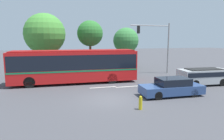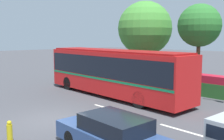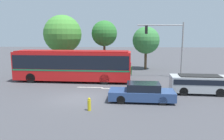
{
  "view_description": "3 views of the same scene",
  "coord_description": "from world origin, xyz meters",
  "px_view_note": "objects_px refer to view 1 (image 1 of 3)",
  "views": [
    {
      "loc": [
        -3.51,
        -13.6,
        4.3
      ],
      "look_at": [
        0.99,
        2.8,
        1.65
      ],
      "focal_mm": 32.18,
      "sensor_mm": 36.0,
      "label": 1
    },
    {
      "loc": [
        11.32,
        -6.69,
        4.07
      ],
      "look_at": [
        -1.89,
        5.92,
        1.83
      ],
      "focal_mm": 42.78,
      "sensor_mm": 36.0,
      "label": 2
    },
    {
      "loc": [
        3.62,
        -15.86,
        4.82
      ],
      "look_at": [
        2.41,
        2.94,
        1.75
      ],
      "focal_mm": 34.68,
      "sensor_mm": 36.0,
      "label": 3
    }
  ],
  "objects_px": {
    "suv_left_lane": "(203,75)",
    "sedan_foreground": "(172,87)",
    "traffic_light_pole": "(159,40)",
    "street_tree_right": "(126,41)",
    "city_bus": "(75,64)",
    "street_tree_centre": "(90,34)",
    "street_tree_left": "(45,34)",
    "fire_hydrant": "(140,103)"
  },
  "relations": [
    {
      "from": "city_bus",
      "to": "street_tree_centre",
      "type": "xyz_separation_m",
      "value": [
        2.64,
        6.82,
        3.14
      ]
    },
    {
      "from": "street_tree_left",
      "to": "fire_hydrant",
      "type": "bearing_deg",
      "value": -68.49
    },
    {
      "from": "suv_left_lane",
      "to": "street_tree_centre",
      "type": "xyz_separation_m",
      "value": [
        -8.93,
        10.83,
        4.07
      ]
    },
    {
      "from": "city_bus",
      "to": "traffic_light_pole",
      "type": "distance_m",
      "value": 11.09
    },
    {
      "from": "street_tree_right",
      "to": "fire_hydrant",
      "type": "relative_size",
      "value": 6.91
    },
    {
      "from": "sedan_foreground",
      "to": "street_tree_right",
      "type": "bearing_deg",
      "value": -94.14
    },
    {
      "from": "sedan_foreground",
      "to": "street_tree_centre",
      "type": "height_order",
      "value": "street_tree_centre"
    },
    {
      "from": "traffic_light_pole",
      "to": "sedan_foreground",
      "type": "bearing_deg",
      "value": 67.64
    },
    {
      "from": "traffic_light_pole",
      "to": "street_tree_left",
      "type": "distance_m",
      "value": 14.19
    },
    {
      "from": "street_tree_left",
      "to": "sedan_foreground",
      "type": "bearing_deg",
      "value": -54.22
    },
    {
      "from": "street_tree_right",
      "to": "sedan_foreground",
      "type": "bearing_deg",
      "value": -95.93
    },
    {
      "from": "traffic_light_pole",
      "to": "fire_hydrant",
      "type": "distance_m",
      "value": 14.07
    },
    {
      "from": "suv_left_lane",
      "to": "fire_hydrant",
      "type": "height_order",
      "value": "suv_left_lane"
    },
    {
      "from": "street_tree_centre",
      "to": "city_bus",
      "type": "bearing_deg",
      "value": -111.18
    },
    {
      "from": "sedan_foreground",
      "to": "street_tree_centre",
      "type": "distance_m",
      "value": 14.54
    },
    {
      "from": "traffic_light_pole",
      "to": "street_tree_right",
      "type": "relative_size",
      "value": 1.04
    },
    {
      "from": "city_bus",
      "to": "street_tree_right",
      "type": "bearing_deg",
      "value": -131.68
    },
    {
      "from": "sedan_foreground",
      "to": "street_tree_right",
      "type": "distance_m",
      "value": 15.66
    },
    {
      "from": "street_tree_left",
      "to": "traffic_light_pole",
      "type": "bearing_deg",
      "value": -17.56
    },
    {
      "from": "sedan_foreground",
      "to": "street_tree_right",
      "type": "relative_size",
      "value": 0.81
    },
    {
      "from": "sedan_foreground",
      "to": "street_tree_right",
      "type": "height_order",
      "value": "street_tree_right"
    },
    {
      "from": "street_tree_left",
      "to": "street_tree_right",
      "type": "distance_m",
      "value": 11.46
    },
    {
      "from": "street_tree_centre",
      "to": "sedan_foreground",
      "type": "bearing_deg",
      "value": -72.96
    },
    {
      "from": "street_tree_left",
      "to": "street_tree_centre",
      "type": "relative_size",
      "value": 1.11
    },
    {
      "from": "fire_hydrant",
      "to": "street_tree_left",
      "type": "bearing_deg",
      "value": 111.51
    },
    {
      "from": "traffic_light_pole",
      "to": "suv_left_lane",
      "type": "bearing_deg",
      "value": 99.05
    },
    {
      "from": "fire_hydrant",
      "to": "city_bus",
      "type": "bearing_deg",
      "value": 110.15
    },
    {
      "from": "suv_left_lane",
      "to": "sedan_foreground",
      "type": "bearing_deg",
      "value": 30.03
    },
    {
      "from": "city_bus",
      "to": "street_tree_right",
      "type": "relative_size",
      "value": 2.03
    },
    {
      "from": "city_bus",
      "to": "street_tree_centre",
      "type": "distance_m",
      "value": 7.96
    },
    {
      "from": "traffic_light_pole",
      "to": "fire_hydrant",
      "type": "bearing_deg",
      "value": 57.42
    },
    {
      "from": "suv_left_lane",
      "to": "fire_hydrant",
      "type": "xyz_separation_m",
      "value": [
        -8.39,
        -4.67,
        -0.49
      ]
    },
    {
      "from": "street_tree_left",
      "to": "street_tree_right",
      "type": "relative_size",
      "value": 1.25
    },
    {
      "from": "sedan_foreground",
      "to": "street_tree_left",
      "type": "bearing_deg",
      "value": -52.43
    },
    {
      "from": "street_tree_centre",
      "to": "street_tree_right",
      "type": "height_order",
      "value": "street_tree_centre"
    },
    {
      "from": "traffic_light_pole",
      "to": "street_tree_centre",
      "type": "relative_size",
      "value": 0.93
    },
    {
      "from": "suv_left_lane",
      "to": "traffic_light_pole",
      "type": "distance_m",
      "value": 7.57
    },
    {
      "from": "suv_left_lane",
      "to": "city_bus",
      "type": "bearing_deg",
      "value": -15.73
    },
    {
      "from": "street_tree_centre",
      "to": "street_tree_right",
      "type": "xyz_separation_m",
      "value": [
        5.65,
        1.94,
        -0.93
      ]
    },
    {
      "from": "sedan_foreground",
      "to": "traffic_light_pole",
      "type": "xyz_separation_m",
      "value": [
        3.79,
        9.21,
        3.47
      ]
    },
    {
      "from": "traffic_light_pole",
      "to": "street_tree_right",
      "type": "distance_m",
      "value": 6.39
    },
    {
      "from": "sedan_foreground",
      "to": "traffic_light_pole",
      "type": "height_order",
      "value": "traffic_light_pole"
    }
  ]
}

